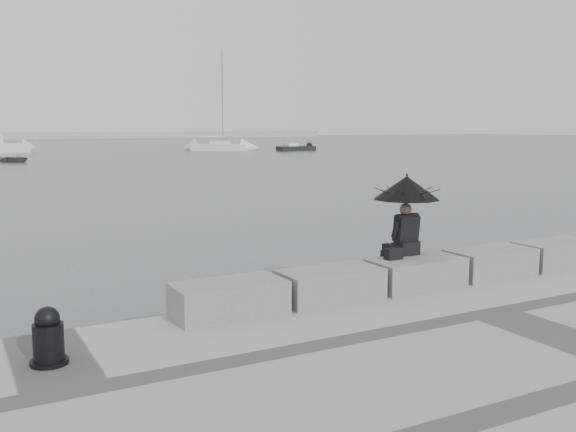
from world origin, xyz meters
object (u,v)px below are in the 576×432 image
small_motorboat (296,148)px  dinghy (14,159)px  seated_person (407,197)px  mooring_bollard (48,340)px  sailboat_right (220,146)px

small_motorboat → dinghy: size_ratio=1.50×
seated_person → mooring_bollard: 6.23m
mooring_bollard → dinghy: size_ratio=0.19×
sailboat_right → seated_person: bearing=-74.7°
sailboat_right → dinghy: size_ratio=3.65×
seated_person → sailboat_right: sailboat_right is taller
seated_person → dinghy: bearing=92.7°
dinghy → mooring_bollard: bearing=-130.7°
sailboat_right → dinghy: bearing=-113.4°
small_motorboat → seated_person: bearing=-123.2°
seated_person → small_motorboat: 71.42m
small_motorboat → sailboat_right: bearing=142.6°
seated_person → dinghy: size_ratio=0.39×
small_motorboat → dinghy: 35.99m
sailboat_right → dinghy: sailboat_right is taller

